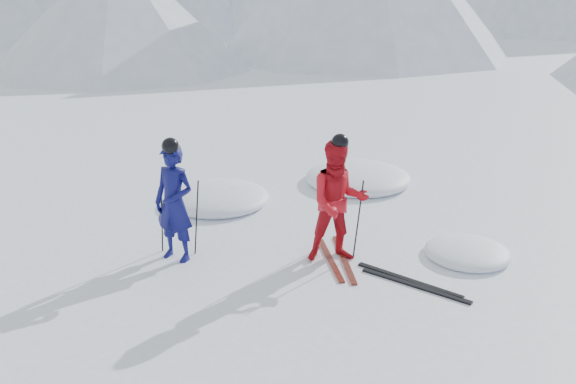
# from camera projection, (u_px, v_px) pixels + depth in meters

# --- Properties ---
(ground) EXTENTS (160.00, 160.00, 0.00)m
(ground) POSITION_uv_depth(u_px,v_px,m) (389.00, 283.00, 8.89)
(ground) COLOR white
(ground) RESTS_ON ground
(skier_blue) EXTENTS (0.76, 0.59, 1.86)m
(skier_blue) POSITION_uv_depth(u_px,v_px,m) (174.00, 203.00, 9.37)
(skier_blue) COLOR #0D0E53
(skier_blue) RESTS_ON ground
(skier_red) EXTENTS (1.14, 1.02, 1.93)m
(skier_red) POSITION_uv_depth(u_px,v_px,m) (338.00, 202.00, 9.33)
(skier_red) COLOR red
(skier_red) RESTS_ON ground
(pole_blue_left) EXTENTS (0.12, 0.09, 1.24)m
(pole_blue_left) POSITION_uv_depth(u_px,v_px,m) (162.00, 217.00, 9.68)
(pole_blue_left) COLOR black
(pole_blue_left) RESTS_ON ground
(pole_blue_right) EXTENTS (0.12, 0.07, 1.24)m
(pole_blue_right) POSITION_uv_depth(u_px,v_px,m) (197.00, 218.00, 9.64)
(pole_blue_right) COLOR black
(pole_blue_right) RESTS_ON ground
(pole_red_left) EXTENTS (0.13, 0.10, 1.28)m
(pole_red_left) POSITION_uv_depth(u_px,v_px,m) (322.00, 214.00, 9.73)
(pole_red_left) COLOR black
(pole_red_left) RESTS_ON ground
(pole_red_right) EXTENTS (0.13, 0.09, 1.29)m
(pole_red_right) POSITION_uv_depth(u_px,v_px,m) (358.00, 220.00, 9.50)
(pole_red_right) COLOR black
(pole_red_right) RESTS_ON ground
(ski_worn_left) EXTENTS (0.76, 1.59, 0.03)m
(ski_worn_left) POSITION_uv_depth(u_px,v_px,m) (329.00, 257.00, 9.68)
(ski_worn_left) COLOR black
(ski_worn_left) RESTS_ON ground
(ski_worn_right) EXTENTS (0.65, 1.63, 0.03)m
(ski_worn_right) POSITION_uv_depth(u_px,v_px,m) (344.00, 259.00, 9.62)
(ski_worn_right) COLOR black
(ski_worn_right) RESTS_ON ground
(ski_loose_a) EXTENTS (1.59, 0.78, 0.03)m
(ski_loose_a) POSITION_uv_depth(u_px,v_px,m) (409.00, 280.00, 8.96)
(ski_loose_a) COLOR black
(ski_loose_a) RESTS_ON ground
(ski_loose_b) EXTENTS (1.61, 0.73, 0.03)m
(ski_loose_b) POSITION_uv_depth(u_px,v_px,m) (415.00, 286.00, 8.80)
(ski_loose_b) COLOR black
(ski_loose_b) RESTS_ON ground
(snow_lumps) EXTENTS (8.57, 6.67, 0.50)m
(snow_lumps) POSITION_uv_depth(u_px,v_px,m) (332.00, 202.00, 12.02)
(snow_lumps) COLOR white
(snow_lumps) RESTS_ON ground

